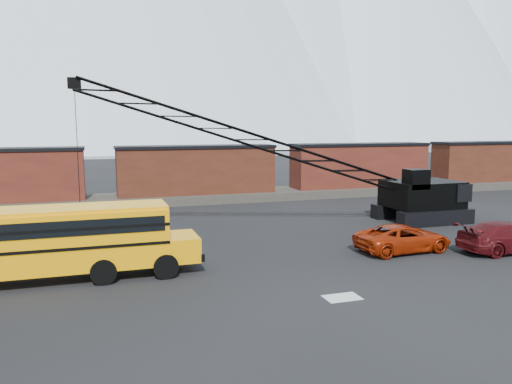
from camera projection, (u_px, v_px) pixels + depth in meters
ground at (291, 270)px, 22.98m from camera, size 160.00×160.00×0.00m
gravel_berm at (197, 197)px, 43.66m from camera, size 120.00×5.00×0.70m
boxcar_mid at (197, 170)px, 43.34m from camera, size 13.70×3.10×4.17m
boxcar_east_near at (360, 165)px, 48.24m from camera, size 13.70×3.10×4.17m
boxcar_east_far at (493, 161)px, 53.15m from camera, size 13.70×3.10×4.17m
snow_patch at (342, 297)px, 19.37m from camera, size 1.40×0.90×0.02m
school_bus at (56, 240)px, 21.24m from camera, size 11.65×2.65×3.19m
red_pickup at (403, 238)px, 26.35m from camera, size 5.29×2.64×1.44m
maroon_suv at (508, 237)px, 26.23m from camera, size 5.59×2.43×1.60m
crawler_crane at (294, 154)px, 31.42m from camera, size 25.64×4.20×9.39m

